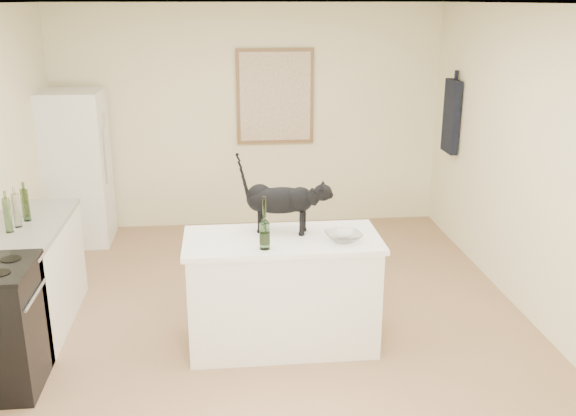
{
  "coord_description": "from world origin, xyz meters",
  "views": [
    {
      "loc": [
        -0.33,
        -4.77,
        2.63
      ],
      "look_at": [
        0.15,
        -0.15,
        1.12
      ],
      "focal_mm": 40.2,
      "sensor_mm": 36.0,
      "label": 1
    }
  ],
  "objects_px": {
    "black_cat": "(280,204)",
    "fridge": "(76,168)",
    "glass_bowl": "(343,237)",
    "wine_bottle": "(265,226)"
  },
  "relations": [
    {
      "from": "wine_bottle",
      "to": "fridge",
      "type": "bearing_deg",
      "value": 124.53
    },
    {
      "from": "black_cat",
      "to": "glass_bowl",
      "type": "relative_size",
      "value": 2.45
    },
    {
      "from": "fridge",
      "to": "glass_bowl",
      "type": "bearing_deg",
      "value": -46.84
    },
    {
      "from": "fridge",
      "to": "wine_bottle",
      "type": "distance_m",
      "value": 3.36
    },
    {
      "from": "fridge",
      "to": "wine_bottle",
      "type": "height_order",
      "value": "fridge"
    },
    {
      "from": "fridge",
      "to": "black_cat",
      "type": "xyz_separation_m",
      "value": [
        2.05,
        -2.42,
        0.28
      ]
    },
    {
      "from": "fridge",
      "to": "black_cat",
      "type": "distance_m",
      "value": 3.18
    },
    {
      "from": "glass_bowl",
      "to": "black_cat",
      "type": "bearing_deg",
      "value": 151.14
    },
    {
      "from": "black_cat",
      "to": "fridge",
      "type": "bearing_deg",
      "value": 147.35
    },
    {
      "from": "wine_bottle",
      "to": "glass_bowl",
      "type": "relative_size",
      "value": 1.3
    }
  ]
}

